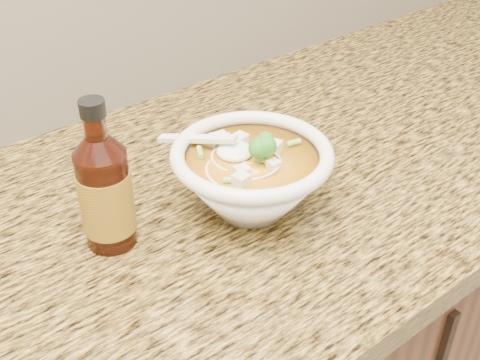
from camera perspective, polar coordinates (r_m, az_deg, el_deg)
soup_bowl at (r=0.81m, az=1.11°, el=0.22°), size 0.22×0.23×0.12m
hot_sauce_bottle at (r=0.76m, az=-12.65°, el=-1.18°), size 0.08×0.08×0.20m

